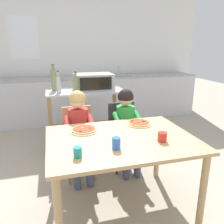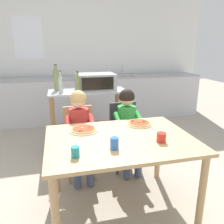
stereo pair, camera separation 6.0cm
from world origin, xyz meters
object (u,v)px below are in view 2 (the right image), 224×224
Objects in this scene: dining_chair_left at (79,136)px; child_in_green_shirt at (128,121)px; dining_chair_right at (125,130)px; pizza_plate_cream at (139,123)px; kitchen_island_cart at (88,110)px; drinking_cup_blue at (114,143)px; toaster_oven at (96,82)px; bottle_brown_beer at (56,79)px; bottle_squat_spirits at (78,84)px; child_in_red_shirt at (80,125)px; bottle_clear_vinegar at (61,84)px; drinking_cup_teal at (75,152)px; dining_table at (120,148)px; drinking_cup_red at (161,137)px; pizza_plate_white at (84,130)px.

dining_chair_left is 0.60m from child_in_green_shirt.
dining_chair_left is at bearing -175.61° from dining_chair_right.
dining_chair_right is 3.05× the size of pizza_plate_cream.
kitchen_island_cart is 1.64m from drinking_cup_blue.
pizza_plate_cream is at bearing -77.82° from toaster_oven.
bottle_brown_beer is 1.26× the size of bottle_squat_spirits.
child_in_green_shirt is at bearing -63.95° from kitchen_island_cart.
drinking_cup_blue is (0.19, -0.82, 0.12)m from child_in_red_shirt.
child_in_red_shirt is (0.17, -0.68, -0.36)m from bottle_clear_vinegar.
toaster_oven is 0.93m from dining_chair_left.
drinking_cup_teal is at bearing -88.25° from bottle_clear_vinegar.
kitchen_island_cart reaches higher than drinking_cup_teal.
dining_chair_right is at bearing 56.30° from drinking_cup_teal.
child_in_green_shirt is at bearing -7.80° from dining_chair_left.
drinking_cup_blue is (-0.39, -0.99, 0.30)m from dining_chair_right.
child_in_green_shirt is (0.25, -0.78, -0.36)m from toaster_oven.
dining_chair_right is at bearing 68.50° from drinking_cup_blue.
pizza_plate_cream is (0.00, -0.38, 0.09)m from child_in_green_shirt.
drinking_cup_red reaches higher than dining_table.
pizza_plate_white is at bearing -176.06° from pizza_plate_cream.
child_in_green_shirt is 10.47× the size of drinking_cup_blue.
drinking_cup_blue is (-0.14, -1.64, -0.23)m from toaster_oven.
bottle_clear_vinegar is 0.37× the size of dining_chair_right.
kitchen_island_cart is at bearing 104.19° from drinking_cup_red.
dining_table is at bearing -113.27° from child_in_green_shirt.
dining_chair_left reaches higher than drinking_cup_teal.
dining_table is at bearing -78.89° from bottle_squat_spirits.
child_in_red_shirt is (-0.57, -0.17, 0.18)m from dining_chair_right.
bottle_squat_spirits is at bearing -19.14° from bottle_clear_vinegar.
drinking_cup_teal is (-0.70, -0.55, 0.03)m from pizza_plate_cream.
bottle_clear_vinegar is 1.10m from pizza_plate_white.
drinking_cup_blue reaches higher than pizza_plate_white.
dining_chair_left is 0.81× the size of child_in_green_shirt.
child_in_green_shirt is 0.95m from drinking_cup_blue.
child_in_red_shirt is at bearing 82.14° from drinking_cup_teal.
drinking_cup_blue reaches higher than drinking_cup_teal.
dining_chair_left is at bearing 141.70° from pizza_plate_cream.
drinking_cup_blue is at bearing -77.19° from child_in_red_shirt.
dining_chair_right is at bearing 16.11° from child_in_red_shirt.
bottle_clear_vinegar is 1.67m from drinking_cup_red.
kitchen_island_cart is at bearing 89.50° from drinking_cup_blue.
kitchen_island_cart is 1.35× the size of dining_chair_right.
pizza_plate_cream is 0.45m from drinking_cup_red.
child_in_red_shirt reaches higher than drinking_cup_teal.
drinking_cup_teal is (-0.17, -1.48, -0.25)m from bottle_squat_spirits.
bottle_squat_spirits is 3.67× the size of drinking_cup_teal.
drinking_cup_red is at bearing -86.45° from pizza_plate_cream.
bottle_clear_vinegar reaches higher than toaster_oven.
dining_table is 1.28× the size of child_in_green_shirt.
bottle_squat_spirits is 0.36× the size of dining_chair_right.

